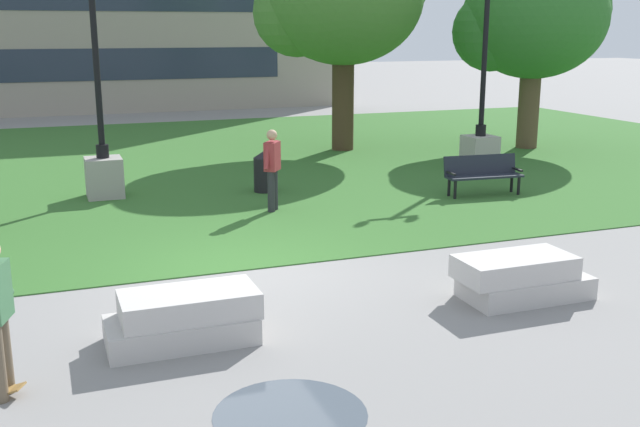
% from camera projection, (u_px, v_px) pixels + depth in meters
% --- Properties ---
extents(ground_plane, '(140.00, 140.00, 0.00)m').
position_uv_depth(ground_plane, '(242.00, 271.00, 11.88)').
color(ground_plane, gray).
extents(grass_lawn, '(40.00, 20.00, 0.02)m').
position_uv_depth(grass_lawn, '(151.00, 166.00, 20.96)').
color(grass_lawn, '#336628').
rests_on(grass_lawn, ground).
extents(concrete_block_center, '(1.84, 0.90, 0.64)m').
position_uv_depth(concrete_block_center, '(185.00, 318.00, 9.14)').
color(concrete_block_center, '#BCB7B2').
rests_on(concrete_block_center, ground).
extents(concrete_block_left, '(1.93, 0.90, 0.64)m').
position_uv_depth(concrete_block_left, '(521.00, 278.00, 10.61)').
color(concrete_block_left, '#BCB7B2').
rests_on(concrete_block_left, ground).
extents(puddle, '(1.56, 1.56, 0.01)m').
position_uv_depth(puddle, '(290.00, 414.00, 7.46)').
color(puddle, '#47515B').
rests_on(puddle, ground).
extents(park_bench_near_right, '(1.84, 0.68, 0.90)m').
position_uv_depth(park_bench_near_right, '(482.00, 172.00, 17.18)').
color(park_bench_near_right, '#1E232D').
rests_on(park_bench_near_right, grass_lawn).
extents(lamp_post_center, '(1.32, 0.80, 4.96)m').
position_uv_depth(lamp_post_center, '(103.00, 153.00, 16.80)').
color(lamp_post_center, gray).
rests_on(lamp_post_center, grass_lawn).
extents(lamp_post_right, '(1.32, 0.80, 5.34)m').
position_uv_depth(lamp_post_right, '(481.00, 129.00, 20.24)').
color(lamp_post_right, '#ADA89E').
rests_on(lamp_post_right, grass_lawn).
extents(tree_far_left, '(4.68, 4.46, 5.98)m').
position_uv_depth(tree_far_left, '(533.00, 19.00, 23.17)').
color(tree_far_left, brown).
rests_on(tree_far_left, grass_lawn).
extents(trash_bin, '(0.49, 0.49, 0.96)m').
position_uv_depth(trash_bin, '(264.00, 171.00, 17.48)').
color(trash_bin, black).
rests_on(trash_bin, grass_lawn).
extents(person_bystander_near_lawn, '(0.53, 0.53, 1.71)m').
position_uv_depth(person_bystander_near_lawn, '(272.00, 165.00, 15.53)').
color(person_bystander_near_lawn, '#28282D').
rests_on(person_bystander_near_lawn, grass_lawn).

